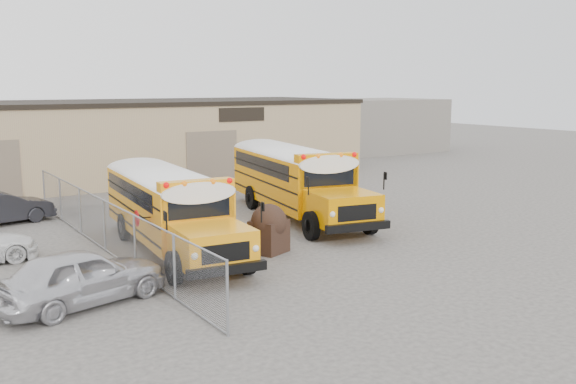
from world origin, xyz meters
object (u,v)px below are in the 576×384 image
school_bus_right (247,160)px  tarp_bundle (269,228)px  car_dark (0,208)px  car_silver (81,277)px  school_bus_left (128,180)px

school_bus_right → tarp_bundle: school_bus_right is taller
tarp_bundle → car_dark: bearing=125.2°
school_bus_right → car_silver: size_ratio=2.42×
tarp_bundle → car_dark: (-6.88, 9.76, -0.18)m
school_bus_right → car_silver: (-12.12, -12.80, -1.01)m
school_bus_left → tarp_bundle: (2.05, -8.12, -0.78)m
car_dark → tarp_bundle: bearing=-155.3°
school_bus_left → car_dark: bearing=161.2°
school_bus_left → tarp_bundle: bearing=-75.8°
car_silver → car_dark: 11.62m
school_bus_right → car_silver: school_bus_right is taller
school_bus_left → car_silver: (-4.75, -9.98, -0.88)m
school_bus_left → school_bus_right: size_ratio=0.92×
school_bus_right → car_dark: size_ratio=2.62×
car_silver → car_dark: (-0.08, 11.62, -0.08)m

